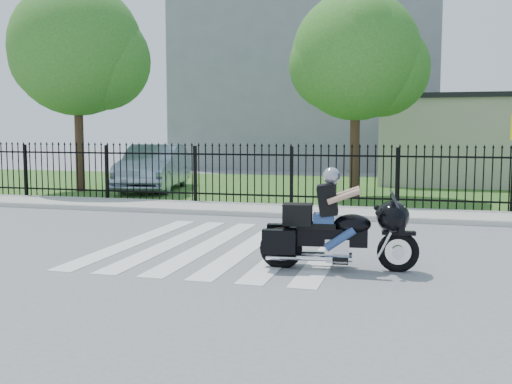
# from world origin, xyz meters

# --- Properties ---
(ground) EXTENTS (120.00, 120.00, 0.00)m
(ground) POSITION_xyz_m (0.00, 0.00, 0.00)
(ground) COLOR slate
(ground) RESTS_ON ground
(crosswalk) EXTENTS (5.00, 5.50, 0.01)m
(crosswalk) POSITION_xyz_m (0.00, 0.00, 0.01)
(crosswalk) COLOR silver
(crosswalk) RESTS_ON ground
(sidewalk) EXTENTS (40.00, 2.00, 0.12)m
(sidewalk) POSITION_xyz_m (0.00, 5.00, 0.06)
(sidewalk) COLOR #ADAAA3
(sidewalk) RESTS_ON ground
(curb) EXTENTS (40.00, 0.12, 0.12)m
(curb) POSITION_xyz_m (0.00, 4.00, 0.06)
(curb) COLOR #ADAAA3
(curb) RESTS_ON ground
(grass_strip) EXTENTS (40.00, 12.00, 0.02)m
(grass_strip) POSITION_xyz_m (0.00, 12.00, 0.01)
(grass_strip) COLOR #2B591E
(grass_strip) RESTS_ON ground
(iron_fence) EXTENTS (26.00, 0.04, 1.80)m
(iron_fence) POSITION_xyz_m (0.00, 6.00, 0.90)
(iron_fence) COLOR black
(iron_fence) RESTS_ON ground
(tree_left) EXTENTS (4.80, 4.80, 7.58)m
(tree_left) POSITION_xyz_m (-8.50, 8.50, 5.17)
(tree_left) COLOR #382316
(tree_left) RESTS_ON ground
(tree_mid) EXTENTS (4.20, 4.20, 6.78)m
(tree_mid) POSITION_xyz_m (1.50, 9.00, 4.67)
(tree_mid) COLOR #382316
(tree_mid) RESTS_ON ground
(building_low) EXTENTS (10.00, 6.00, 3.50)m
(building_low) POSITION_xyz_m (7.00, 16.00, 1.75)
(building_low) COLOR #BBB59C
(building_low) RESTS_ON ground
(building_low_roof) EXTENTS (10.20, 6.20, 0.20)m
(building_low_roof) POSITION_xyz_m (7.00, 16.00, 3.60)
(building_low_roof) COLOR black
(building_low_roof) RESTS_ON building_low
(building_tall) EXTENTS (15.00, 10.00, 12.00)m
(building_tall) POSITION_xyz_m (-3.00, 26.00, 6.00)
(building_tall) COLOR gray
(building_tall) RESTS_ON ground
(motorcycle_rider) EXTENTS (2.60, 0.99, 1.72)m
(motorcycle_rider) POSITION_xyz_m (2.27, -1.38, 0.71)
(motorcycle_rider) COLOR black
(motorcycle_rider) RESTS_ON ground
(parked_car) EXTENTS (2.75, 5.44, 1.71)m
(parked_car) POSITION_xyz_m (-6.02, 9.57, 0.88)
(parked_car) COLOR #98A9BF
(parked_car) RESTS_ON grass_strip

